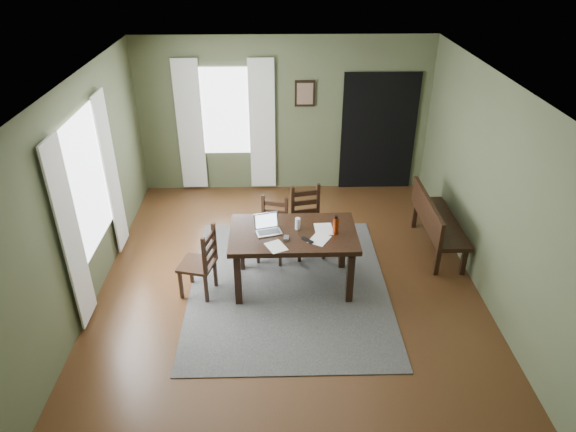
{
  "coord_description": "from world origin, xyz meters",
  "views": [
    {
      "loc": [
        -0.14,
        -5.52,
        4.19
      ],
      "look_at": [
        0.0,
        0.3,
        0.9
      ],
      "focal_mm": 32.0,
      "sensor_mm": 36.0,
      "label": 1
    }
  ],
  "objects_px": {
    "bench": "(435,219)",
    "laptop": "(267,227)",
    "chair_end": "(201,263)",
    "water_bottle": "(336,225)",
    "chair_back_left": "(273,230)",
    "chair_back_right": "(308,223)",
    "dining_table": "(293,239)"
  },
  "relations": [
    {
      "from": "dining_table",
      "to": "laptop",
      "type": "bearing_deg",
      "value": 172.34
    },
    {
      "from": "water_bottle",
      "to": "chair_back_left",
      "type": "bearing_deg",
      "value": 138.32
    },
    {
      "from": "water_bottle",
      "to": "chair_end",
      "type": "bearing_deg",
      "value": -176.13
    },
    {
      "from": "chair_end",
      "to": "chair_back_left",
      "type": "distance_m",
      "value": 1.23
    },
    {
      "from": "chair_back_left",
      "to": "bench",
      "type": "bearing_deg",
      "value": 18.62
    },
    {
      "from": "dining_table",
      "to": "laptop",
      "type": "relative_size",
      "value": 4.38
    },
    {
      "from": "dining_table",
      "to": "chair_end",
      "type": "height_order",
      "value": "chair_end"
    },
    {
      "from": "chair_end",
      "to": "bench",
      "type": "height_order",
      "value": "chair_end"
    },
    {
      "from": "chair_back_right",
      "to": "laptop",
      "type": "distance_m",
      "value": 1.01
    },
    {
      "from": "chair_back_left",
      "to": "bench",
      "type": "distance_m",
      "value": 2.36
    },
    {
      "from": "dining_table",
      "to": "chair_end",
      "type": "bearing_deg",
      "value": -172.68
    },
    {
      "from": "chair_back_left",
      "to": "chair_end",
      "type": "bearing_deg",
      "value": -123.17
    },
    {
      "from": "dining_table",
      "to": "water_bottle",
      "type": "distance_m",
      "value": 0.57
    },
    {
      "from": "dining_table",
      "to": "water_bottle",
      "type": "xyz_separation_m",
      "value": [
        0.53,
        -0.05,
        0.21
      ]
    },
    {
      "from": "chair_end",
      "to": "chair_back_right",
      "type": "distance_m",
      "value": 1.7
    },
    {
      "from": "bench",
      "to": "water_bottle",
      "type": "bearing_deg",
      "value": 119.14
    },
    {
      "from": "dining_table",
      "to": "chair_back_left",
      "type": "distance_m",
      "value": 0.76
    },
    {
      "from": "chair_end",
      "to": "chair_back_right",
      "type": "xyz_separation_m",
      "value": [
        1.41,
        0.95,
        0.02
      ]
    },
    {
      "from": "chair_end",
      "to": "chair_back_left",
      "type": "xyz_separation_m",
      "value": [
        0.91,
        0.82,
        -0.03
      ]
    },
    {
      "from": "dining_table",
      "to": "chair_back_left",
      "type": "height_order",
      "value": "chair_back_left"
    },
    {
      "from": "chair_back_left",
      "to": "chair_back_right",
      "type": "bearing_deg",
      "value": 28.73
    },
    {
      "from": "bench",
      "to": "chair_back_right",
      "type": "bearing_deg",
      "value": 91.04
    },
    {
      "from": "laptop",
      "to": "water_bottle",
      "type": "height_order",
      "value": "water_bottle"
    },
    {
      "from": "dining_table",
      "to": "chair_back_left",
      "type": "xyz_separation_m",
      "value": [
        -0.27,
        0.66,
        -0.27
      ]
    },
    {
      "from": "chair_end",
      "to": "water_bottle",
      "type": "relative_size",
      "value": 3.85
    },
    {
      "from": "dining_table",
      "to": "chair_back_left",
      "type": "bearing_deg",
      "value": 111.42
    },
    {
      "from": "water_bottle",
      "to": "bench",
      "type": "bearing_deg",
      "value": 29.14
    },
    {
      "from": "dining_table",
      "to": "chair_back_right",
      "type": "distance_m",
      "value": 0.85
    },
    {
      "from": "dining_table",
      "to": "chair_end",
      "type": "relative_size",
      "value": 1.69
    },
    {
      "from": "chair_end",
      "to": "water_bottle",
      "type": "height_order",
      "value": "water_bottle"
    },
    {
      "from": "bench",
      "to": "laptop",
      "type": "relative_size",
      "value": 4.04
    },
    {
      "from": "dining_table",
      "to": "bench",
      "type": "xyz_separation_m",
      "value": [
        2.08,
        0.82,
        -0.21
      ]
    }
  ]
}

